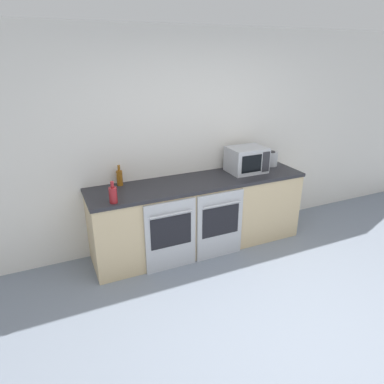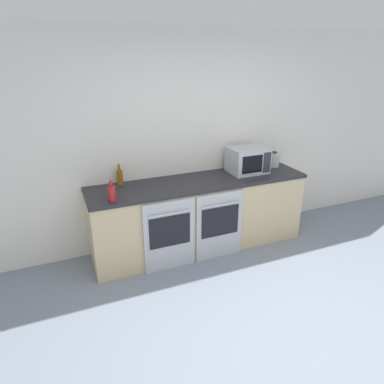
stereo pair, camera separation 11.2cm
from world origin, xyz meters
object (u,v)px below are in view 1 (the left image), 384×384
oven_left (171,236)px  bottle_amber (120,177)px  microwave (247,160)px  kettle (271,159)px  oven_right (220,225)px  bottle_red (113,194)px

oven_left → bottle_amber: 0.89m
oven_left → microwave: (1.19, 0.39, 0.63)m
bottle_amber → kettle: bearing=-2.6°
bottle_amber → microwave: bearing=-6.2°
oven_right → bottle_amber: (-1.01, 0.56, 0.56)m
oven_right → bottle_amber: 1.29m
oven_left → kettle: size_ratio=4.24×
microwave → kettle: 0.46m
oven_right → microwave: 0.93m
microwave → oven_right: bearing=-146.0°
bottle_red → kettle: bottle_red is taller
kettle → oven_left: bearing=-164.1°
oven_left → bottle_amber: bottle_amber is taller
oven_left → microwave: bearing=18.0°
bottle_red → bottle_amber: 0.50m
bottle_red → bottle_amber: size_ratio=0.96×
bottle_amber → kettle: size_ratio=1.23×
bottle_red → kettle: (2.21, 0.38, 0.00)m
oven_left → oven_right: bearing=0.0°
oven_left → kettle: bearing=15.9°
oven_left → bottle_red: 0.80m
bottle_amber → kettle: (2.03, -0.09, -0.00)m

